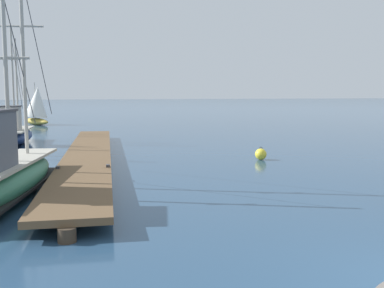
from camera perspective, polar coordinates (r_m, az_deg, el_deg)
floating_dock at (r=19.13m, az=-13.07°, el=-1.22°), size 3.56×20.72×0.53m
fishing_boat_0 at (r=12.92m, az=-22.81°, el=-3.56°), size 2.83×8.51×7.01m
fishing_boat_3 at (r=27.19m, az=-21.74°, el=1.34°), size 2.11×7.11×6.56m
mooring_buoy at (r=19.57m, az=8.76°, el=-1.29°), size 0.50×0.50×0.57m
distant_sailboat at (r=43.04m, az=-19.19°, el=4.61°), size 3.09×4.15×3.82m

